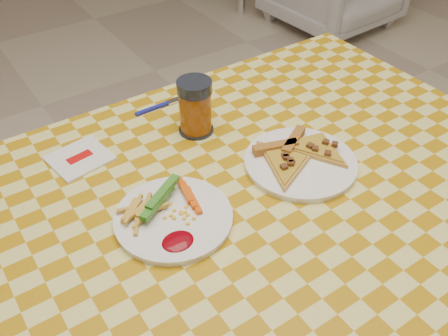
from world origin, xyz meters
The scene contains 8 objects.
table centered at (0.00, 0.00, 0.68)m, with size 1.28×0.88×0.76m.
plate_left centered at (-0.16, 0.00, 0.76)m, with size 0.22×0.22×0.01m, color white.
plate_right centered at (0.14, -0.01, 0.76)m, with size 0.23×0.23×0.01m, color white.
fries_veggies centered at (-0.17, 0.02, 0.78)m, with size 0.18×0.17×0.04m.
pizza_slices centered at (0.14, 0.01, 0.78)m, with size 0.27×0.23×0.02m.
drink_glass centered at (0.02, 0.23, 0.82)m, with size 0.08×0.08×0.13m.
napkin centered at (-0.24, 0.28, 0.76)m, with size 0.13×0.13×0.01m.
fork centered at (0.00, 0.36, 0.76)m, with size 0.13×0.02×0.01m.
Camera 1 is at (-0.45, -0.59, 1.43)m, focal length 40.00 mm.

